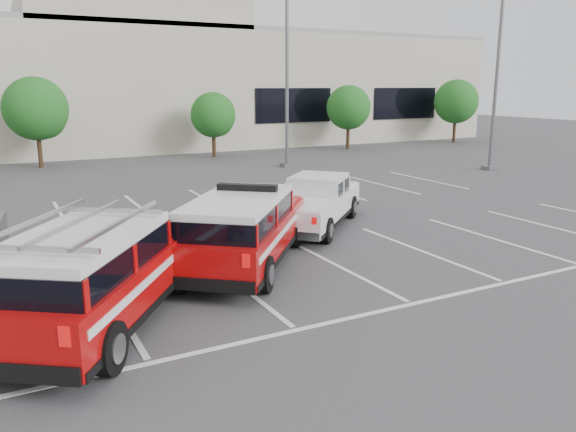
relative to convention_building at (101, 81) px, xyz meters
name	(u,v)px	position (x,y,z in m)	size (l,w,h in m)	color
ground	(337,266)	(-0.18, -31.86, -4.72)	(120.00, 120.00, 0.00)	#3B3B3E
stall_markings	(260,226)	(-0.18, -27.36, -4.71)	(23.00, 15.00, 0.01)	silver
convention_building	(101,81)	(0.00, 0.00, 0.00)	(60.00, 16.99, 13.20)	beige
tree_mid_left	(38,111)	(-5.09, -9.82, -1.68)	(3.37, 3.37, 4.85)	#3F2B19
tree_mid_right	(214,116)	(4.91, -9.82, -2.22)	(2.77, 2.77, 3.99)	#3F2B19
tree_right	(349,109)	(14.91, -9.82, -1.95)	(3.07, 3.07, 4.42)	#3F2B19
tree_far_right	(456,103)	(24.91, -9.82, -1.68)	(3.37, 3.37, 4.85)	#3F2B19
light_pole_mid	(287,70)	(6.82, -15.86, 0.47)	(0.90, 0.60, 10.24)	#59595E
light_pole_right	(497,69)	(15.82, -21.86, 0.47)	(0.90, 0.60, 10.24)	#59595E
fire_chief_suv	(243,234)	(-2.24, -30.79, -3.91)	(5.11, 5.65, 1.97)	#9E0708
white_pickup	(315,207)	(1.32, -28.22, -4.08)	(4.98, 4.89, 1.59)	silver
ladder_suv	(94,283)	(-6.07, -32.85, -3.86)	(4.88, 5.70, 2.15)	#9E0708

